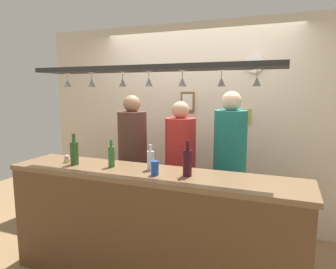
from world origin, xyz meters
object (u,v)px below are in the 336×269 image
Objects in this scene: person_middle_red_shirt at (180,160)px; bottle_beer_green_import at (111,156)px; person_right_teal_shirt at (230,157)px; picture_frame_crest at (188,102)px; wall_clock at (255,63)px; bottle_champagne_green at (74,152)px; cupcake at (67,159)px; drink_can at (155,168)px; picture_frame_lower_pair at (238,116)px; person_left_brown_shirt at (133,152)px; bottle_soda_clear at (151,160)px; bottle_wine_dark_red at (187,162)px.

bottle_beer_green_import is at bearing -120.00° from person_middle_red_shirt.
person_right_teal_shirt is at bearing 0.00° from person_middle_red_shirt.
picture_frame_crest is at bearing 101.23° from person_middle_red_shirt.
person_middle_red_shirt is 7.42× the size of wall_clock.
cupcake is at bearing 163.04° from bottle_champagne_green.
cupcake is (-1.00, 0.09, -0.03)m from drink_can.
picture_frame_lower_pair is 1.15× the size of picture_frame_crest.
person_left_brown_shirt is 5.65× the size of picture_frame_lower_pair.
bottle_soda_clear reaches higher than drink_can.
person_middle_red_shirt reaches higher than bottle_soda_clear.
wall_clock reaches higher than drink_can.
bottle_beer_green_import is at bearing -129.20° from wall_clock.
bottle_wine_dark_red is 1.00× the size of bottle_champagne_green.
person_middle_red_shirt is 0.85m from bottle_wine_dark_red.
person_right_teal_shirt is 5.81× the size of bottle_champagne_green.
bottle_beer_green_import is at bearing 177.93° from bottle_wine_dark_red.
bottle_beer_green_import is 0.87× the size of bottle_wine_dark_red.
picture_frame_crest is (0.80, 1.39, 0.52)m from cupcake.
cupcake is at bearing -113.95° from person_left_brown_shirt.
person_middle_red_shirt reaches higher than bottle_champagne_green.
wall_clock is at bearing -0.43° from picture_frame_crest.
drink_can is (0.49, -0.10, -0.04)m from bottle_beer_green_import.
bottle_champagne_green reaches higher than cupcake.
picture_frame_lower_pair is at bearing 43.76° from cupcake.
bottle_soda_clear is 1.42m from picture_frame_crest.
bottle_beer_green_import is 2.13× the size of drink_can.
cupcake is (-1.48, -0.75, 0.02)m from person_right_teal_shirt.
person_right_teal_shirt is at bearing -103.12° from wall_clock.
person_middle_red_shirt is 13.38× the size of drink_can.
bottle_beer_green_import is at bearing -173.66° from bottle_soda_clear.
person_middle_red_shirt reaches higher than cupcake.
wall_clock reaches higher than picture_frame_crest.
bottle_wine_dark_red is 1.00× the size of picture_frame_lower_pair.
bottle_champagne_green is 1.97m from picture_frame_lower_pair.
bottle_champagne_green is at bearing -132.94° from picture_frame_lower_pair.
picture_frame_lower_pair is at bearing 82.04° from bottle_wine_dark_red.
wall_clock reaches higher than cupcake.
drink_can is 0.47× the size of picture_frame_crest.
person_middle_red_shirt is 1.20m from cupcake.
bottle_wine_dark_red is 2.46× the size of drink_can.
picture_frame_lower_pair reaches higher than bottle_champagne_green.
picture_frame_lower_pair reaches higher than drink_can.
person_left_brown_shirt is 1.78m from wall_clock.
bottle_wine_dark_red is at bearing -97.96° from picture_frame_lower_pair.
person_middle_red_shirt is 5.44× the size of bottle_champagne_green.
cupcake is at bearing -139.55° from wall_clock.
person_left_brown_shirt is at bearing -180.00° from person_middle_red_shirt.
picture_frame_crest is at bearing 136.36° from person_right_teal_shirt.
wall_clock is (1.50, 1.42, 0.90)m from bottle_champagne_green.
bottle_beer_green_import is (-0.97, -0.74, 0.09)m from person_right_teal_shirt.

